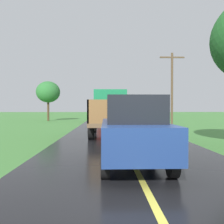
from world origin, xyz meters
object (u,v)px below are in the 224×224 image
Objects in this scene: utility_pole_roadside at (172,86)px; roadside_tree_near_left at (48,92)px; banana_truck_far at (107,110)px; banana_truck_near at (110,112)px; following_car at (133,130)px.

utility_pole_roadside is 1.27× the size of roadside_tree_near_left.
roadside_tree_near_left is at bearing 168.64° from banana_truck_far.
roadside_tree_near_left is (-7.88, 1.58, 2.40)m from banana_truck_far.
roadside_tree_near_left is at bearing 115.63° from banana_truck_near.
banana_truck_near is at bearing 93.39° from following_car.
roadside_tree_near_left is (-13.81, 10.04, 0.17)m from utility_pole_roadside.
utility_pole_roadside is (5.93, -8.46, 2.23)m from banana_truck_far.
banana_truck_far is 10.57m from utility_pole_roadside.
banana_truck_far is 8.38m from roadside_tree_near_left.
following_car is at bearing -70.88° from roadside_tree_near_left.
banana_truck_near is 0.86× the size of utility_pole_roadside.
utility_pole_roadside is at bearing -54.96° from banana_truck_far.
banana_truck_far is at bearing 125.04° from utility_pole_roadside.
banana_truck_far is 0.86× the size of utility_pole_roadside.
roadside_tree_near_left reaches higher than following_car.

